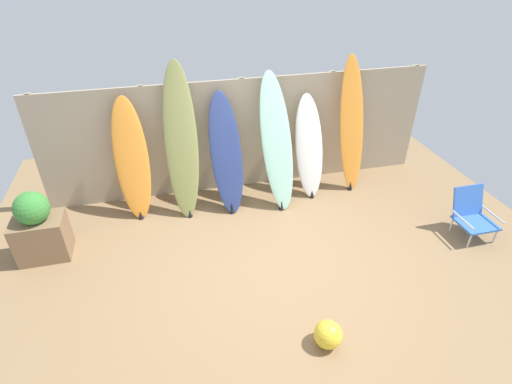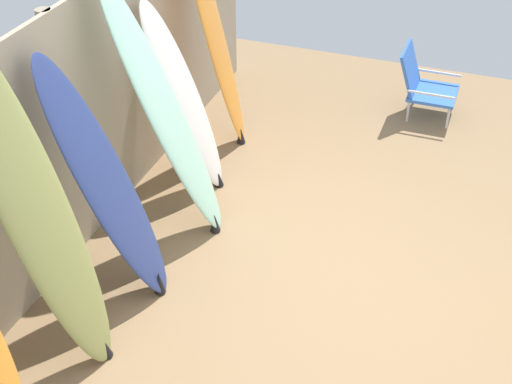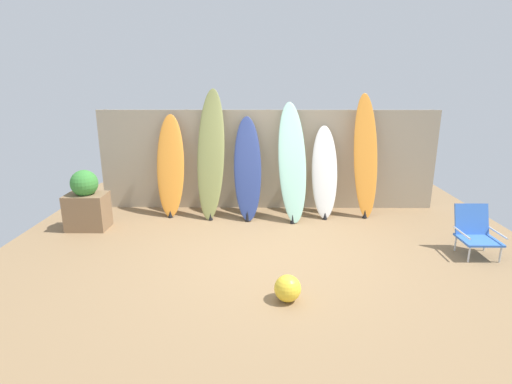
{
  "view_description": "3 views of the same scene",
  "coord_description": "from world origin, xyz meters",
  "px_view_note": "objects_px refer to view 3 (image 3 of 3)",
  "views": [
    {
      "loc": [
        -1.18,
        -3.66,
        3.55
      ],
      "look_at": [
        -0.15,
        0.52,
        0.78
      ],
      "focal_mm": 28.0,
      "sensor_mm": 36.0,
      "label": 1
    },
    {
      "loc": [
        -3.49,
        -0.64,
        3.44
      ],
      "look_at": [
        -0.03,
        0.63,
        0.79
      ],
      "focal_mm": 50.0,
      "sensor_mm": 36.0,
      "label": 2
    },
    {
      "loc": [
        -0.15,
        -5.14,
        2.3
      ],
      "look_at": [
        -0.2,
        0.54,
        0.71
      ],
      "focal_mm": 28.0,
      "sensor_mm": 36.0,
      "label": 3
    }
  ],
  "objects_px": {
    "surfboard_navy_2": "(248,169)",
    "beach_chair": "(475,231)",
    "beach_ball": "(288,288)",
    "planter_box": "(87,203)",
    "surfboard_orange_0": "(171,166)",
    "surfboard_white_4": "(324,172)",
    "surfboard_seafoam_3": "(292,162)",
    "surfboard_olive_1": "(211,155)",
    "surfboard_orange_5": "(366,157)"
  },
  "relations": [
    {
      "from": "surfboard_seafoam_3",
      "to": "surfboard_orange_5",
      "type": "relative_size",
      "value": 0.93
    },
    {
      "from": "surfboard_olive_1",
      "to": "planter_box",
      "type": "bearing_deg",
      "value": -159.8
    },
    {
      "from": "surfboard_olive_1",
      "to": "surfboard_orange_5",
      "type": "height_order",
      "value": "surfboard_olive_1"
    },
    {
      "from": "surfboard_orange_5",
      "to": "beach_ball",
      "type": "height_order",
      "value": "surfboard_orange_5"
    },
    {
      "from": "surfboard_olive_1",
      "to": "surfboard_navy_2",
      "type": "height_order",
      "value": "surfboard_olive_1"
    },
    {
      "from": "surfboard_olive_1",
      "to": "surfboard_navy_2",
      "type": "bearing_deg",
      "value": -4.69
    },
    {
      "from": "surfboard_orange_5",
      "to": "planter_box",
      "type": "relative_size",
      "value": 2.19
    },
    {
      "from": "surfboard_orange_0",
      "to": "beach_ball",
      "type": "relative_size",
      "value": 5.98
    },
    {
      "from": "beach_chair",
      "to": "surfboard_olive_1",
      "type": "bearing_deg",
      "value": 144.76
    },
    {
      "from": "surfboard_orange_0",
      "to": "planter_box",
      "type": "distance_m",
      "value": 1.48
    },
    {
      "from": "surfboard_olive_1",
      "to": "surfboard_orange_5",
      "type": "xyz_separation_m",
      "value": [
        2.65,
        0.05,
        -0.04
      ]
    },
    {
      "from": "planter_box",
      "to": "beach_ball",
      "type": "bearing_deg",
      "value": -35.39
    },
    {
      "from": "surfboard_olive_1",
      "to": "beach_ball",
      "type": "bearing_deg",
      "value": -68.37
    },
    {
      "from": "surfboard_white_4",
      "to": "beach_chair",
      "type": "height_order",
      "value": "surfboard_white_4"
    },
    {
      "from": "beach_chair",
      "to": "planter_box",
      "type": "bearing_deg",
      "value": 158.77
    },
    {
      "from": "planter_box",
      "to": "surfboard_orange_0",
      "type": "bearing_deg",
      "value": 32.33
    },
    {
      "from": "surfboard_olive_1",
      "to": "surfboard_navy_2",
      "type": "distance_m",
      "value": 0.67
    },
    {
      "from": "surfboard_navy_2",
      "to": "surfboard_white_4",
      "type": "xyz_separation_m",
      "value": [
        1.33,
        0.08,
        -0.07
      ]
    },
    {
      "from": "beach_ball",
      "to": "planter_box",
      "type": "bearing_deg",
      "value": 144.61
    },
    {
      "from": "surfboard_seafoam_3",
      "to": "beach_chair",
      "type": "height_order",
      "value": "surfboard_seafoam_3"
    },
    {
      "from": "surfboard_olive_1",
      "to": "planter_box",
      "type": "height_order",
      "value": "surfboard_olive_1"
    },
    {
      "from": "surfboard_seafoam_3",
      "to": "beach_ball",
      "type": "distance_m",
      "value": 2.89
    },
    {
      "from": "planter_box",
      "to": "beach_ball",
      "type": "relative_size",
      "value": 3.29
    },
    {
      "from": "surfboard_seafoam_3",
      "to": "beach_chair",
      "type": "relative_size",
      "value": 2.99
    },
    {
      "from": "surfboard_olive_1",
      "to": "beach_chair",
      "type": "xyz_separation_m",
      "value": [
        3.77,
        -1.6,
        -0.75
      ]
    },
    {
      "from": "surfboard_white_4",
      "to": "beach_chair",
      "type": "relative_size",
      "value": 2.36
    },
    {
      "from": "surfboard_orange_0",
      "to": "surfboard_olive_1",
      "type": "bearing_deg",
      "value": -4.33
    },
    {
      "from": "surfboard_navy_2",
      "to": "surfboard_white_4",
      "type": "bearing_deg",
      "value": 3.57
    },
    {
      "from": "surfboard_navy_2",
      "to": "surfboard_seafoam_3",
      "type": "relative_size",
      "value": 0.87
    },
    {
      "from": "surfboard_white_4",
      "to": "surfboard_orange_5",
      "type": "distance_m",
      "value": 0.75
    },
    {
      "from": "surfboard_olive_1",
      "to": "surfboard_white_4",
      "type": "xyz_separation_m",
      "value": [
        1.96,
        0.03,
        -0.31
      ]
    },
    {
      "from": "surfboard_orange_0",
      "to": "surfboard_white_4",
      "type": "distance_m",
      "value": 2.67
    },
    {
      "from": "surfboard_white_4",
      "to": "beach_ball",
      "type": "height_order",
      "value": "surfboard_white_4"
    },
    {
      "from": "beach_chair",
      "to": "beach_ball",
      "type": "relative_size",
      "value": 2.25
    },
    {
      "from": "surfboard_orange_0",
      "to": "planter_box",
      "type": "relative_size",
      "value": 1.82
    },
    {
      "from": "surfboard_orange_5",
      "to": "beach_chair",
      "type": "relative_size",
      "value": 3.2
    },
    {
      "from": "surfboard_navy_2",
      "to": "planter_box",
      "type": "xyz_separation_m",
      "value": [
        -2.54,
        -0.65,
        -0.41
      ]
    },
    {
      "from": "surfboard_navy_2",
      "to": "surfboard_seafoam_3",
      "type": "height_order",
      "value": "surfboard_seafoam_3"
    },
    {
      "from": "planter_box",
      "to": "beach_ball",
      "type": "height_order",
      "value": "planter_box"
    },
    {
      "from": "surfboard_olive_1",
      "to": "planter_box",
      "type": "relative_size",
      "value": 2.27
    },
    {
      "from": "surfboard_navy_2",
      "to": "beach_chair",
      "type": "height_order",
      "value": "surfboard_navy_2"
    },
    {
      "from": "surfboard_navy_2",
      "to": "surfboard_orange_5",
      "type": "bearing_deg",
      "value": 2.93
    },
    {
      "from": "surfboard_orange_0",
      "to": "beach_ball",
      "type": "bearing_deg",
      "value": -57.64
    },
    {
      "from": "surfboard_orange_0",
      "to": "surfboard_orange_5",
      "type": "relative_size",
      "value": 0.83
    },
    {
      "from": "surfboard_olive_1",
      "to": "surfboard_white_4",
      "type": "bearing_deg",
      "value": 0.92
    },
    {
      "from": "surfboard_orange_0",
      "to": "surfboard_olive_1",
      "type": "height_order",
      "value": "surfboard_olive_1"
    },
    {
      "from": "surfboard_seafoam_3",
      "to": "planter_box",
      "type": "xyz_separation_m",
      "value": [
        -3.29,
        -0.6,
        -0.53
      ]
    },
    {
      "from": "surfboard_orange_0",
      "to": "surfboard_orange_5",
      "type": "distance_m",
      "value": 3.37
    },
    {
      "from": "surfboard_orange_0",
      "to": "surfboard_orange_5",
      "type": "bearing_deg",
      "value": -0.03
    },
    {
      "from": "surfboard_olive_1",
      "to": "surfboard_orange_0",
      "type": "bearing_deg",
      "value": 175.67
    }
  ]
}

